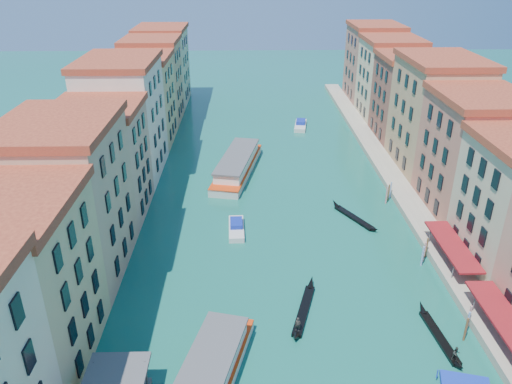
# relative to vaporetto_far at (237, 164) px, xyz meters

# --- Properties ---
(left_bank_palazzos) EXTENTS (12.80, 128.40, 21.00)m
(left_bank_palazzos) POSITION_rel_vaporetto_far_xyz_m (-20.10, -5.82, 8.17)
(left_bank_palazzos) COLOR beige
(left_bank_palazzos) RESTS_ON ground
(right_bank_palazzos) EXTENTS (12.80, 128.40, 21.00)m
(right_bank_palazzos) POSITION_rel_vaporetto_far_xyz_m (35.90, -5.50, 8.21)
(right_bank_palazzos) COLOR brown
(right_bank_palazzos) RESTS_ON ground
(quay) EXTENTS (4.00, 140.00, 1.00)m
(quay) POSITION_rel_vaporetto_far_xyz_m (27.90, -5.50, -1.03)
(quay) COLOR #9C957E
(quay) RESTS_ON ground
(mooring_poles_right) EXTENTS (1.44, 54.24, 3.20)m
(mooring_poles_right) POSITION_rel_vaporetto_far_xyz_m (25.00, -41.70, -0.23)
(mooring_poles_right) COLOR brown
(mooring_poles_right) RESTS_ON ground
(vaporetto_far) EXTENTS (9.65, 23.44, 3.40)m
(vaporetto_far) POSITION_rel_vaporetto_far_xyz_m (0.00, 0.00, 0.00)
(vaporetto_far) COLOR beige
(vaporetto_far) RESTS_ON ground
(gondola_fore) EXTENTS (4.19, 11.48, 2.34)m
(gondola_fore) POSITION_rel_vaporetto_far_xyz_m (8.00, -40.51, -1.14)
(gondola_fore) COLOR black
(gondola_fore) RESTS_ON ground
(gondola_right) EXTENTS (1.85, 10.67, 2.13)m
(gondola_right) POSITION_rel_vaporetto_far_xyz_m (21.93, -45.42, -1.12)
(gondola_right) COLOR black
(gondola_right) RESTS_ON ground
(gondola_far) EXTENTS (6.04, 10.18, 1.58)m
(gondola_far) POSITION_rel_vaporetto_far_xyz_m (18.05, -18.50, -1.21)
(gondola_far) COLOR black
(gondola_far) RESTS_ON ground
(motorboat_mid) EXTENTS (2.38, 6.97, 1.43)m
(motorboat_mid) POSITION_rel_vaporetto_far_xyz_m (0.08, -21.88, -0.97)
(motorboat_mid) COLOR silver
(motorboat_mid) RESTS_ON ground
(motorboat_far) EXTENTS (3.69, 8.25, 1.65)m
(motorboat_far) POSITION_rel_vaporetto_far_xyz_m (14.53, 26.16, -0.89)
(motorboat_far) COLOR silver
(motorboat_far) RESTS_ON ground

